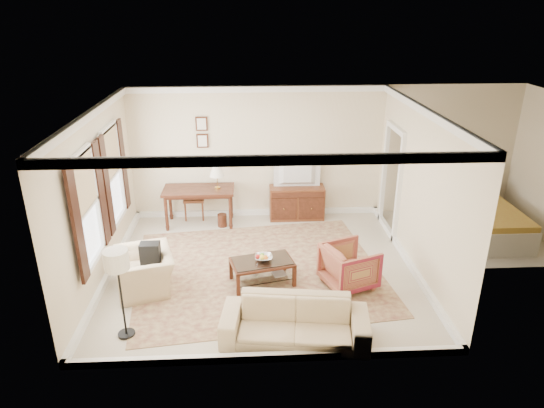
{
  "coord_description": "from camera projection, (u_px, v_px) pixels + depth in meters",
  "views": [
    {
      "loc": [
        -0.23,
        -7.69,
        4.47
      ],
      "look_at": [
        0.2,
        0.3,
        1.15
      ],
      "focal_mm": 32.0,
      "sensor_mm": 36.0,
      "label": 1
    }
  ],
  "objects": [
    {
      "name": "writing_desk",
      "position": [
        199.0,
        193.0,
        10.35
      ],
      "size": [
        1.5,
        0.75,
        0.82
      ],
      "color": "#502516",
      "rests_on": "room_shell"
    },
    {
      "name": "framed_prints",
      "position": [
        202.0,
        132.0,
        10.3
      ],
      "size": [
        0.25,
        0.04,
        0.68
      ],
      "primitive_type": null,
      "color": "#502516",
      "rests_on": "room_shell"
    },
    {
      "name": "sofa",
      "position": [
        295.0,
        316.0,
        6.81
      ],
      "size": [
        2.14,
        0.87,
        0.81
      ],
      "primitive_type": "imported",
      "rotation": [
        0.0,
        0.0,
        -0.13
      ],
      "color": "tan",
      "rests_on": "room_shell"
    },
    {
      "name": "book_b",
      "position": [
        272.0,
        273.0,
        8.34
      ],
      "size": [
        0.28,
        0.1,
        0.38
      ],
      "primitive_type": "imported",
      "rotation": [
        0.0,
        0.0,
        0.27
      ],
      "color": "brown",
      "rests_on": "coffee_table"
    },
    {
      "name": "floor_lamp",
      "position": [
        117.0,
        266.0,
        6.62
      ],
      "size": [
        0.34,
        0.34,
        1.39
      ],
      "color": "black",
      "rests_on": "room_shell"
    },
    {
      "name": "backpack",
      "position": [
        150.0,
        252.0,
        7.96
      ],
      "size": [
        0.33,
        0.38,
        0.4
      ],
      "primitive_type": "cube",
      "rotation": [
        0.0,
        0.0,
        -1.18
      ],
      "color": "black",
      "rests_on": "club_armchair"
    },
    {
      "name": "tv",
      "position": [
        298.0,
        166.0,
        10.44
      ],
      "size": [
        0.97,
        0.56,
        0.13
      ],
      "primitive_type": "imported",
      "rotation": [
        0.0,
        0.0,
        3.14
      ],
      "color": "black",
      "rests_on": "sideboard"
    },
    {
      "name": "desk_lamp",
      "position": [
        217.0,
        177.0,
        10.23
      ],
      "size": [
        0.32,
        0.32,
        0.5
      ],
      "primitive_type": null,
      "color": "silver",
      "rests_on": "writing_desk"
    },
    {
      "name": "doorway",
      "position": [
        391.0,
        183.0,
        9.93
      ],
      "size": [
        0.1,
        1.12,
        2.25
      ],
      "primitive_type": null,
      "color": "white",
      "rests_on": "room_shell"
    },
    {
      "name": "striped_armchair",
      "position": [
        349.0,
        264.0,
        8.15
      ],
      "size": [
        0.98,
        1.01,
        0.82
      ],
      "primitive_type": "imported",
      "rotation": [
        0.0,
        0.0,
        1.93
      ],
      "color": "maroon",
      "rests_on": "room_shell"
    },
    {
      "name": "fruit_bowl",
      "position": [
        264.0,
        257.0,
        8.21
      ],
      "size": [
        0.42,
        0.42,
        0.1
      ],
      "primitive_type": "imported",
      "color": "silver",
      "rests_on": "coffee_table"
    },
    {
      "name": "window_rear",
      "position": [
        113.0,
        175.0,
        8.92
      ],
      "size": [
        0.12,
        1.56,
        1.8
      ],
      "primitive_type": null,
      "color": "#CCB284",
      "rests_on": "room_shell"
    },
    {
      "name": "club_armchair",
      "position": [
        144.0,
        265.0,
        8.04
      ],
      "size": [
        0.93,
        1.18,
        0.9
      ],
      "primitive_type": "imported",
      "rotation": [
        0.0,
        0.0,
        -1.29
      ],
      "color": "tan",
      "rests_on": "room_shell"
    },
    {
      "name": "desk_chair",
      "position": [
        194.0,
        196.0,
        10.74
      ],
      "size": [
        0.54,
        0.54,
        1.05
      ],
      "primitive_type": null,
      "rotation": [
        0.0,
        0.0,
        -0.22
      ],
      "color": "brown",
      "rests_on": "room_shell"
    },
    {
      "name": "window_front",
      "position": [
        87.0,
        209.0,
        7.45
      ],
      "size": [
        0.12,
        1.56,
        1.8
      ],
      "primitive_type": null,
      "color": "#CCB284",
      "rests_on": "room_shell"
    },
    {
      "name": "book_a",
      "position": [
        249.0,
        272.0,
        8.37
      ],
      "size": [
        0.23,
        0.22,
        0.38
      ],
      "primitive_type": "imported",
      "rotation": [
        0.0,
        0.0,
        0.74
      ],
      "color": "brown",
      "rests_on": "coffee_table"
    },
    {
      "name": "sideboard",
      "position": [
        297.0,
        202.0,
        10.78
      ],
      "size": [
        1.2,
        0.46,
        0.74
      ],
      "primitive_type": "cube",
      "color": "brown",
      "rests_on": "room_shell"
    },
    {
      "name": "coffee_table",
      "position": [
        262.0,
        266.0,
        8.25
      ],
      "size": [
        1.15,
        0.84,
        0.44
      ],
      "rotation": [
        0.0,
        0.0,
        0.24
      ],
      "color": "#502516",
      "rests_on": "room_shell"
    },
    {
      "name": "annex_bedroom",
      "position": [
        478.0,
        220.0,
        9.97
      ],
      "size": [
        3.0,
        2.7,
        2.9
      ],
      "color": "beige",
      "rests_on": "ground"
    },
    {
      "name": "rug",
      "position": [
        259.0,
        270.0,
        8.75
      ],
      "size": [
        4.7,
        4.17,
        0.01
      ],
      "primitive_type": "cube",
      "rotation": [
        0.0,
        0.0,
        0.12
      ],
      "color": "#5B1E21",
      "rests_on": "room_shell"
    },
    {
      "name": "room_shell",
      "position": [
        261.0,
        136.0,
        7.87
      ],
      "size": [
        5.51,
        5.01,
        2.91
      ],
      "color": "beige",
      "rests_on": "ground"
    }
  ]
}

